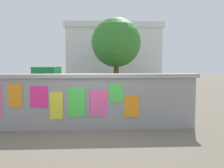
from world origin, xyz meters
name	(u,v)px	position (x,y,z in m)	size (l,w,h in m)	color
ground	(93,96)	(0.00, 8.00, 0.00)	(60.00, 60.00, 0.00)	#6B6051
poster_wall	(90,101)	(-0.01, 0.00, 0.89)	(6.83, 0.42, 1.74)	gray
auto_rickshaw_truck	(65,85)	(-1.48, 6.02, 0.90)	(3.76, 1.93, 1.85)	black
motorcycle	(157,103)	(2.65, 2.29, 0.46)	(1.89, 0.59, 0.87)	black
bicycle_near	(62,107)	(-1.15, 2.00, 0.36)	(1.71, 0.44, 0.95)	black
bicycle_far	(122,100)	(1.38, 3.79, 0.36)	(1.67, 0.54, 0.95)	black
person_walking	(128,92)	(1.36, 1.54, 0.99)	(0.44, 0.44, 1.62)	#BF6626
tree_roadside	(116,43)	(1.64, 11.15, 3.52)	(3.60, 3.60, 5.34)	brown
building_background	(113,55)	(1.77, 17.79, 2.83)	(8.75, 6.17, 5.61)	white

